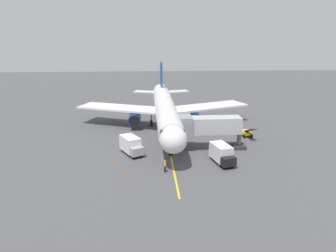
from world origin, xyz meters
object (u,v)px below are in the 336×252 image
box_truck_near_nose (222,154)px  airplane (165,109)px  box_truck_starboard_side (131,145)px  safety_cone_nose_left (127,173)px  jet_bridge (204,126)px  safety_cone_nose_right (187,141)px  ground_crew_wing_walker (214,155)px  belt_loader_portside (246,132)px  ground_crew_marshaller (165,166)px

box_truck_near_nose → airplane: bearing=-68.3°
box_truck_near_nose → box_truck_starboard_side: same height
box_truck_starboard_side → safety_cone_nose_left: (0.23, 7.26, -1.11)m
jet_bridge → safety_cone_nose_left: bearing=37.0°
airplane → safety_cone_nose_right: size_ratio=73.13×
safety_cone_nose_left → safety_cone_nose_right: 14.74m
ground_crew_wing_walker → box_truck_near_nose: box_truck_near_nose is taller
belt_loader_portside → safety_cone_nose_right: belt_loader_portside is taller
jet_bridge → box_truck_near_nose: jet_bridge is taller
ground_crew_marshaller → ground_crew_wing_walker: size_ratio=1.00×
jet_bridge → airplane: bearing=-64.9°
jet_bridge → belt_loader_portside: jet_bridge is taller
safety_cone_nose_left → ground_crew_marshaller: bearing=-174.2°
belt_loader_portside → airplane: bearing=-21.6°
belt_loader_portside → box_truck_starboard_side: 21.14m
ground_crew_marshaller → safety_cone_nose_left: ground_crew_marshaller is taller
airplane → jet_bridge: (-5.29, 11.32, -0.24)m
safety_cone_nose_left → belt_loader_portside: bearing=-144.6°
ground_crew_marshaller → safety_cone_nose_right: (-4.33, -11.07, -0.61)m
ground_crew_wing_walker → safety_cone_nose_right: (2.77, -7.75, -0.61)m
box_truck_near_nose → belt_loader_portside: bearing=-122.3°
box_truck_starboard_side → safety_cone_nose_left: box_truck_starboard_side is taller
safety_cone_nose_left → safety_cone_nose_right: bearing=-128.3°
box_truck_starboard_side → safety_cone_nose_left: bearing=88.2°
safety_cone_nose_right → box_truck_starboard_side: bearing=25.8°
jet_bridge → safety_cone_nose_right: jet_bridge is taller
jet_bridge → box_truck_starboard_side: 11.48m
safety_cone_nose_right → safety_cone_nose_left: bearing=51.7°
jet_bridge → ground_crew_marshaller: bearing=50.9°
safety_cone_nose_right → airplane: bearing=-69.9°
ground_crew_marshaller → safety_cone_nose_right: bearing=-111.4°
airplane → box_truck_starboard_side: size_ratio=8.08×
box_truck_starboard_side → safety_cone_nose_left: 7.35m
ground_crew_wing_walker → box_truck_starboard_side: (11.68, -3.44, 0.50)m
jet_bridge → box_truck_near_nose: (-1.50, 5.76, -2.38)m
jet_bridge → ground_crew_marshaller: (6.57, 8.09, -2.88)m
airplane → belt_loader_portside: size_ratio=8.66×
airplane → box_truck_starboard_side: airplane is taller
airplane → belt_loader_portside: airplane is taller
box_truck_near_nose → safety_cone_nose_right: 9.58m
airplane → box_truck_near_nose: airplane is taller
belt_loader_portside → safety_cone_nose_right: (11.00, 2.75, -0.44)m
airplane → box_truck_near_nose: bearing=111.7°
ground_crew_marshaller → belt_loader_portside: size_ratio=0.37×
safety_cone_nose_right → ground_crew_marshaller: bearing=68.6°
jet_bridge → box_truck_starboard_side: size_ratio=2.29×
safety_cone_nose_right → box_truck_near_nose: bearing=113.1°
box_truck_near_nose → belt_loader_portside: (-7.27, -11.50, -0.67)m
belt_loader_portside → safety_cone_nose_left: belt_loader_portside is taller
airplane → ground_crew_marshaller: bearing=86.2°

